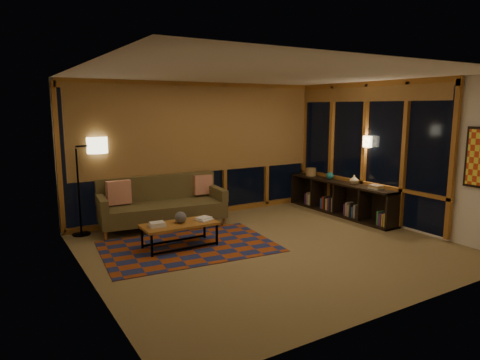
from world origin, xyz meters
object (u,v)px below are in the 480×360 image
floor_lamp (78,187)px  bookshelf (340,198)px  coffee_table (180,235)px  sofa (162,203)px

floor_lamp → bookshelf: (4.92, -1.28, -0.51)m
coffee_table → bookshelf: 3.72m
sofa → coffee_table: size_ratio=1.90×
sofa → bookshelf: 3.66m
coffee_table → bookshelf: bearing=4.5°
coffee_table → floor_lamp: bearing=128.8°
sofa → coffee_table: (-0.19, -1.24, -0.27)m
coffee_table → bookshelf: (3.71, 0.26, 0.15)m
sofa → floor_lamp: size_ratio=1.33×
sofa → bookshelf: bearing=-9.2°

